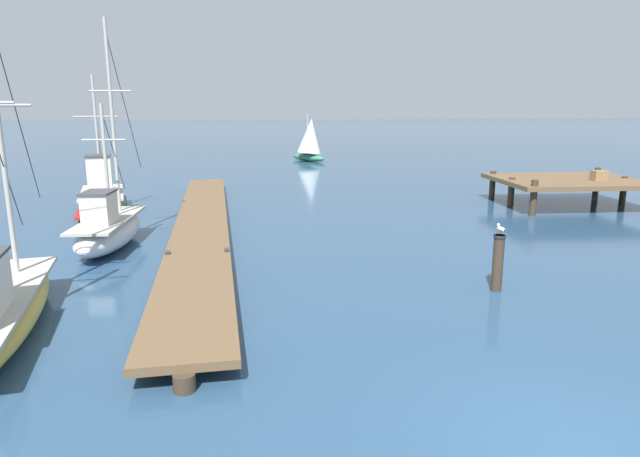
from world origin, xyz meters
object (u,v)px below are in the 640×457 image
(mooring_piling, at_px, (498,262))
(distant_sailboat, at_px, (310,140))
(fishing_boat_0, at_px, (102,198))
(perched_seagull, at_px, (500,229))
(fishing_boat_1, at_px, (108,228))

(mooring_piling, relative_size, distant_sailboat, 0.35)
(mooring_piling, xyz_separation_m, distant_sailboat, (0.81, 33.30, 1.01))
(fishing_boat_0, bearing_deg, perched_seagull, -46.95)
(fishing_boat_0, distance_m, perched_seagull, 16.95)
(fishing_boat_0, bearing_deg, fishing_boat_1, -77.27)
(fishing_boat_0, relative_size, perched_seagull, 15.11)
(perched_seagull, bearing_deg, distant_sailboat, 88.61)
(fishing_boat_0, relative_size, fishing_boat_1, 0.80)
(distant_sailboat, bearing_deg, perched_seagull, -91.39)
(fishing_boat_0, height_order, perched_seagull, fishing_boat_0)
(mooring_piling, distance_m, perched_seagull, 0.81)
(fishing_boat_0, distance_m, mooring_piling, 16.92)
(fishing_boat_1, height_order, mooring_piling, fishing_boat_1)
(fishing_boat_0, height_order, distant_sailboat, fishing_boat_0)
(fishing_boat_1, relative_size, distant_sailboat, 1.81)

